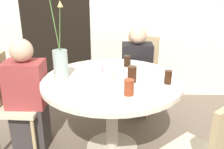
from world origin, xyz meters
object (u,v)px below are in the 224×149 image
Objects in this scene: drink_glass_2 at (127,61)px; person_boy at (28,99)px; person_woman at (136,74)px; drink_glass_1 at (168,77)px; drink_glass_3 at (129,87)px; drink_glass_0 at (132,74)px; chair_far_back at (140,70)px; chair_near_front at (10,98)px; birthday_cake at (103,77)px; side_plate at (97,70)px; flower_vase at (60,60)px.

drink_glass_2 is 1.00m from person_boy.
person_woman reaches higher than drink_glass_2.
drink_glass_3 reaches higher than drink_glass_1.
drink_glass_0 is 0.13× the size of person_boy.
chair_far_back is 1.00× the size of chair_near_front.
person_woman is at bearing -90.00° from chair_far_back.
drink_glass_0 is at bearing -3.08° from birthday_cake.
chair_far_back is 0.85m from side_plate.
drink_glass_0 reaches higher than birthday_cake.
flower_vase is 6.74× the size of drink_glass_3.
person_boy is (-0.33, 0.02, -0.39)m from flower_vase.
side_plate is at bearing 140.08° from drink_glass_0.
person_woman reaches higher than chair_far_back.
chair_far_back is 8.34× the size of drink_glass_2.
side_plate is at bearing -75.87° from chair_near_front.
chair_near_front reaches higher than side_plate.
chair_near_front is 8.34× the size of drink_glass_2.
drink_glass_3 is at bearing -30.08° from flower_vase.
person_woman reaches higher than drink_glass_1.
side_plate is at bearing -153.20° from drink_glass_2.
chair_far_back is 0.85× the size of person_boy.
drink_glass_1 is at bearing -6.66° from flower_vase.
side_plate is 1.81× the size of drink_glass_3.
drink_glass_3 is (1.06, -0.36, 0.28)m from chair_near_front.
drink_glass_0 is (0.31, -0.26, 0.06)m from side_plate.
chair_near_front is at bearing -168.63° from side_plate.
person_woman is at bearing 82.84° from drink_glass_3.
person_woman is at bearing 103.39° from drink_glass_1.
chair_far_back is 1.21m from flower_vase.
drink_glass_2 is at bearing -108.03° from person_woman.
drink_glass_1 reaches higher than drink_glass_2.
person_boy is (-1.23, 0.13, -0.28)m from drink_glass_1.
chair_far_back reaches higher than drink_glass_2.
drink_glass_3 is 1.01m from person_boy.
chair_far_back is 1.11× the size of flower_vase.
flower_vase is at bearing 149.92° from drink_glass_3.
side_plate is 0.33m from drink_glass_2.
side_plate is 0.67m from drink_glass_1.
side_plate is at bearing -104.69° from chair_far_back.
side_plate is (0.78, 0.16, 0.22)m from chair_near_front.
person_boy reaches higher than drink_glass_3.
flower_vase is 6.05× the size of drink_glass_0.
drink_glass_1 is 0.89m from person_woman.
drink_glass_3 is at bearing -78.90° from chair_far_back.
flower_vase is at bearing -150.06° from drink_glass_2.
birthday_cake is 0.75m from person_boy.
drink_glass_1 is at bearing -54.12° from drink_glass_2.
chair_near_front is (-1.25, -0.83, 0.00)m from chair_far_back.
flower_vase reaches higher than chair_near_front.
chair_far_back reaches higher than drink_glass_1.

